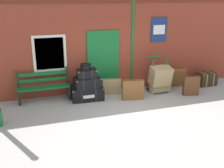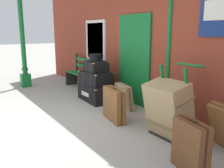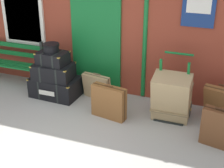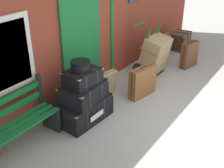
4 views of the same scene
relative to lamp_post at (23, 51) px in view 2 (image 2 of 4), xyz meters
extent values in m
plane|color=#A3A099|center=(3.49, -0.77, -1.12)|extent=(60.00, 60.00, 0.00)
cube|color=brown|center=(3.49, 1.83, 0.48)|extent=(10.40, 0.30, 3.20)
cube|color=#146B2D|center=(3.35, 1.65, -0.07)|extent=(1.10, 0.05, 2.10)
cube|color=#0C401B|center=(3.35, 1.64, -0.07)|extent=(0.06, 0.02, 2.10)
cube|color=silver|center=(1.59, 1.65, 0.33)|extent=(1.04, 0.06, 1.16)
cube|color=silver|center=(1.59, 1.63, 0.33)|extent=(0.88, 0.02, 1.00)
cylinder|color=#146B2D|center=(4.40, 1.67, 0.48)|extent=(0.09, 0.09, 3.14)
cube|color=navy|center=(5.38, 1.65, 0.93)|extent=(0.60, 0.02, 0.84)
cube|color=white|center=(5.38, 1.64, 0.93)|extent=(0.44, 0.01, 0.32)
cube|color=#146B2D|center=(0.00, 0.00, -0.92)|extent=(0.28, 0.28, 0.40)
cylinder|color=#146B2D|center=(0.00, 0.00, 0.49)|extent=(0.14, 0.14, 2.42)
cylinder|color=#146B2D|center=(0.00, 0.00, -0.57)|extent=(0.19, 0.19, 0.08)
cube|color=#146B2D|center=(1.32, 1.19, -0.67)|extent=(1.60, 0.09, 0.04)
cube|color=#146B2D|center=(1.32, 1.33, -0.67)|extent=(1.60, 0.09, 0.04)
cube|color=#146B2D|center=(1.32, 1.47, -0.67)|extent=(1.60, 0.09, 0.04)
cube|color=#146B2D|center=(1.32, 1.53, -0.47)|extent=(1.60, 0.05, 0.10)
cube|color=#146B2D|center=(1.32, 1.53, -0.27)|extent=(1.60, 0.05, 0.10)
cube|color=black|center=(0.56, 1.33, -0.89)|extent=(0.06, 0.40, 0.45)
cube|color=black|center=(0.56, 1.53, -0.39)|extent=(0.06, 0.06, 0.56)
cube|color=black|center=(2.08, 1.33, -0.89)|extent=(0.06, 0.40, 0.45)
cube|color=black|center=(2.08, 1.53, -0.39)|extent=(0.06, 0.06, 0.56)
cube|color=black|center=(2.63, 1.07, -0.91)|extent=(1.03, 0.69, 0.42)
cube|color=black|center=(2.41, 1.08, -0.91)|extent=(0.07, 0.65, 0.43)
cube|color=black|center=(2.86, 1.06, -0.91)|extent=(0.07, 0.65, 0.43)
cube|color=#B79338|center=(2.14, 0.79, -0.71)|extent=(0.05, 0.05, 0.02)
cube|color=#B79338|center=(3.10, 0.75, -0.71)|extent=(0.05, 0.05, 0.02)
cube|color=#B79338|center=(2.17, 1.39, -0.71)|extent=(0.05, 0.05, 0.02)
cube|color=#B79338|center=(3.13, 1.35, -0.71)|extent=(0.05, 0.05, 0.02)
cube|color=silver|center=(2.61, 0.73, -0.91)|extent=(0.36, 0.01, 0.10)
cube|color=black|center=(2.63, 1.03, -0.54)|extent=(0.83, 0.58, 0.32)
cube|color=black|center=(2.45, 1.02, -0.54)|extent=(0.06, 0.55, 0.33)
cube|color=black|center=(2.81, 1.04, -0.54)|extent=(0.06, 0.55, 0.33)
cube|color=#B79338|center=(2.27, 0.76, -0.39)|extent=(0.05, 0.05, 0.02)
cube|color=#B79338|center=(3.03, 0.80, -0.39)|extent=(0.05, 0.05, 0.02)
cube|color=#B79338|center=(2.24, 1.26, -0.39)|extent=(0.05, 0.05, 0.02)
cube|color=#B79338|center=(3.00, 1.30, -0.39)|extent=(0.05, 0.05, 0.02)
cube|color=black|center=(2.63, 1.04, -0.25)|extent=(0.63, 0.48, 0.26)
cube|color=black|center=(2.50, 1.05, -0.25)|extent=(0.07, 0.45, 0.27)
cube|color=black|center=(2.77, 1.03, -0.25)|extent=(0.07, 0.45, 0.27)
cube|color=#B79338|center=(2.34, 0.86, -0.13)|extent=(0.05, 0.05, 0.02)
cube|color=#B79338|center=(2.90, 0.82, -0.13)|extent=(0.05, 0.05, 0.02)
cube|color=#B79338|center=(2.37, 1.26, -0.13)|extent=(0.05, 0.05, 0.02)
cube|color=#B79338|center=(2.92, 1.22, -0.13)|extent=(0.05, 0.05, 0.02)
cylinder|color=black|center=(2.60, 1.05, -0.03)|extent=(0.32, 0.32, 0.17)
cylinder|color=black|center=(2.61, 1.05, 0.04)|extent=(0.34, 0.34, 0.04)
cube|color=black|center=(5.14, 0.91, -1.10)|extent=(0.56, 0.28, 0.03)
cube|color=#146B2D|center=(4.89, 1.11, -0.53)|extent=(0.04, 0.32, 1.18)
cube|color=#146B2D|center=(5.39, 1.11, -0.53)|extent=(0.04, 0.32, 1.18)
cylinder|color=#146B2D|center=(5.14, 1.39, 0.05)|extent=(0.54, 0.04, 0.04)
cylinder|color=black|center=(4.82, 1.17, -0.96)|extent=(0.04, 0.32, 0.32)
cylinder|color=#B79338|center=(4.82, 1.17, -0.96)|extent=(0.07, 0.06, 0.06)
cylinder|color=black|center=(5.46, 1.17, -0.96)|extent=(0.04, 0.32, 0.32)
cylinder|color=#B79338|center=(5.46, 1.17, -0.96)|extent=(0.07, 0.06, 0.06)
cube|color=tan|center=(5.14, 0.93, -0.64)|extent=(0.68, 0.61, 0.95)
cube|color=olive|center=(5.14, 0.93, -0.83)|extent=(0.70, 0.45, 0.12)
cube|color=olive|center=(5.14, 0.93, -0.45)|extent=(0.70, 0.45, 0.12)
cube|color=brown|center=(4.03, 0.62, -0.80)|extent=(0.70, 0.32, 0.64)
cylinder|color=#4F3018|center=(4.03, 0.62, -0.46)|extent=(0.16, 0.06, 0.03)
cube|color=#482C16|center=(4.03, 0.62, -0.80)|extent=(0.68, 0.15, 0.65)
cube|color=tan|center=(3.52, 1.25, -0.84)|extent=(0.65, 0.32, 0.55)
cylinder|color=brown|center=(3.52, 1.26, -0.56)|extent=(0.16, 0.06, 0.03)
cube|color=brown|center=(3.52, 1.25, -0.84)|extent=(0.64, 0.22, 0.54)
cube|color=brown|center=(6.02, 0.38, -0.79)|extent=(0.55, 0.30, 0.66)
cylinder|color=#3A2112|center=(6.02, 0.38, -0.44)|extent=(0.16, 0.06, 0.03)
cube|color=#351E10|center=(6.02, 0.38, -0.79)|extent=(0.52, 0.15, 0.67)
camera|label=1|loc=(0.93, -6.82, 2.09)|focal=42.78mm
camera|label=2|loc=(7.75, -1.97, 0.60)|focal=38.87mm
camera|label=3|loc=(6.04, -4.64, 2.21)|focal=54.26mm
camera|label=4|loc=(-0.70, -1.90, 1.92)|focal=45.94mm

